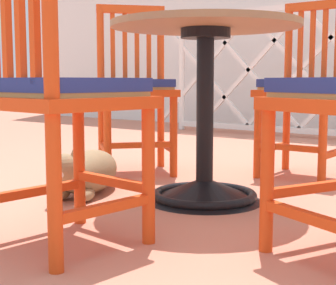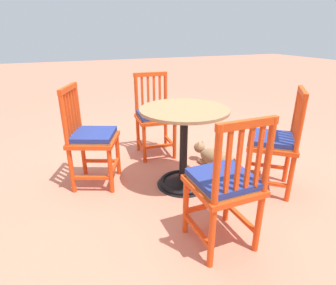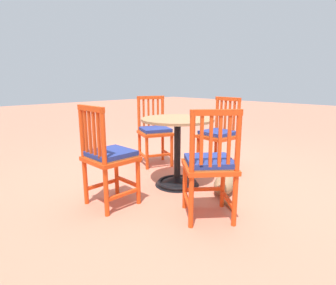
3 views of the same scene
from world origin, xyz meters
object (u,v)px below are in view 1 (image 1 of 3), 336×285
object	(u,v)px
orange_chair_near_fence	(61,97)
tabby_cat	(86,173)
cafe_table	(205,133)
orange_chair_facing_out	(135,90)
orange_chair_tucked_in	(306,90)

from	to	relation	value
orange_chair_near_fence	tabby_cat	size ratio (longest dim) A/B	1.48
cafe_table	tabby_cat	bearing A→B (deg)	-155.45
cafe_table	orange_chair_facing_out	xyz separation A→B (m)	(-0.69, 0.35, 0.16)
cafe_table	tabby_cat	distance (m)	0.56
orange_chair_tucked_in	tabby_cat	bearing A→B (deg)	-119.30
tabby_cat	orange_chair_facing_out	bearing A→B (deg)	110.68
cafe_table	orange_chair_tucked_in	bearing A→B (deg)	83.51
orange_chair_facing_out	orange_chair_tucked_in	bearing A→B (deg)	29.29
cafe_table	orange_chair_near_fence	size ratio (longest dim) A/B	0.83
orange_chair_near_fence	orange_chair_facing_out	distance (m)	1.31
cafe_table	orange_chair_facing_out	size ratio (longest dim) A/B	0.83
orange_chair_near_fence	orange_chair_tucked_in	xyz separation A→B (m)	(0.09, 1.55, 0.00)
orange_chair_facing_out	tabby_cat	distance (m)	0.70
cafe_table	orange_chair_near_fence	distance (m)	0.77
cafe_table	orange_chair_near_fence	bearing A→B (deg)	-90.02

